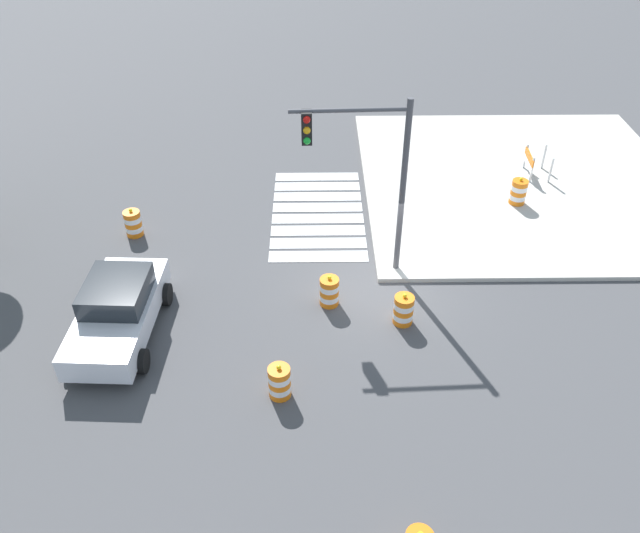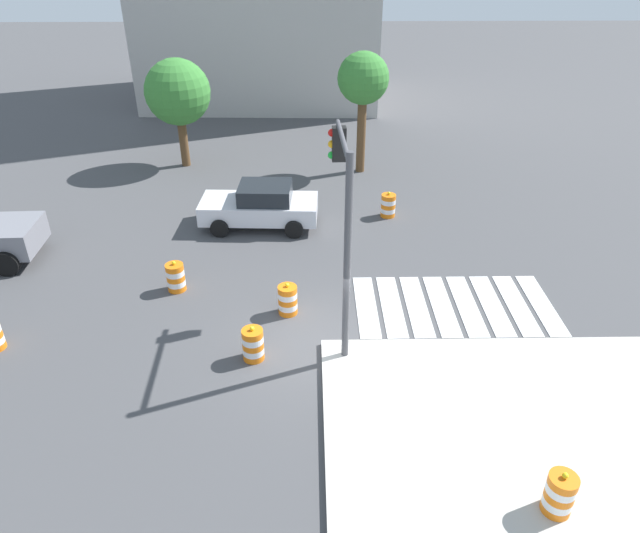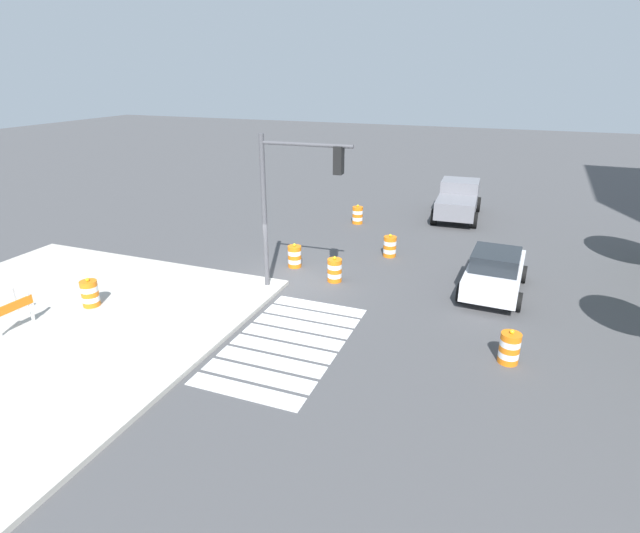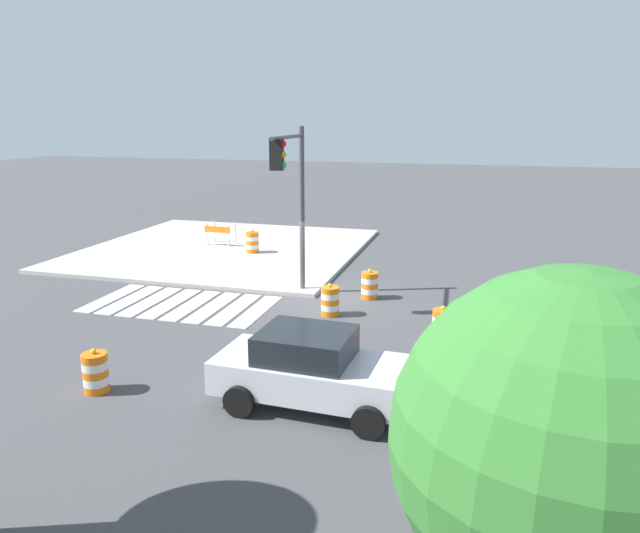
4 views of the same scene
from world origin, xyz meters
The scene contains 11 objects.
ground_plane centered at (0.00, 0.00, 0.00)m, with size 120.00×120.00×0.00m, color #474749.
crosswalk_stripes centered at (4.00, 1.80, 0.01)m, with size 5.85×3.20×0.02m.
sports_car centered at (-2.12, 7.26, 0.81)m, with size 4.38×2.30×1.63m.
traffic_barrel_near_corner centered at (-1.78, -0.54, 0.45)m, with size 0.56×0.56×1.02m.
traffic_barrel_crosswalk_end centered at (-4.43, 2.82, 0.45)m, with size 0.56×0.56×1.02m.
traffic_barrel_median_near centered at (2.73, 7.98, 0.45)m, with size 0.56×0.56×1.02m.
traffic_barrel_median_far centered at (-0.95, 1.51, 0.45)m, with size 0.56×0.56×1.02m.
traffic_barrel_on_sidewalk centered at (4.38, -5.34, 0.60)m, with size 0.56×0.56×1.02m.
traffic_light_pole centered at (0.54, 0.54, 3.91)m, with size 0.49×3.29×5.50m.
street_tree_streetside_near centered at (-6.10, 13.66, 3.37)m, with size 2.90×2.90×4.85m.
street_tree_streetside_mid centered at (2.02, 12.78, 4.06)m, with size 2.21×2.21×5.28m.
Camera 2 is at (-0.25, -12.50, 9.85)m, focal length 32.70 mm.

